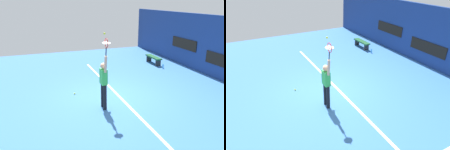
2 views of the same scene
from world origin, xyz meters
TOP-DOWN VIEW (x-y plane):
  - ground_plane at (0.00, 0.00)m, footprint 18.00×18.00m
  - sponsor_banner_center at (0.00, 5.62)m, footprint 2.20×0.03m
  - sponsor_banner_portside at (-3.00, 5.62)m, footprint 2.20×0.03m
  - court_baseline at (0.00, 0.33)m, footprint 10.00×0.10m
  - tennis_player at (0.88, -0.56)m, footprint 0.57×0.31m
  - tennis_racket at (1.21, -0.57)m, footprint 0.35×0.27m
  - tennis_ball at (1.08, -0.59)m, footprint 0.07×0.07m
  - court_bench at (-3.83, 4.15)m, footprint 1.40×0.36m
  - water_bottle at (-2.75, 4.15)m, footprint 0.07×0.07m
  - spare_ball at (-0.73, -1.31)m, footprint 0.07×0.07m

SIDE VIEW (x-z plane):
  - ground_plane at x=0.00m, z-range 0.00..0.00m
  - court_baseline at x=0.00m, z-range 0.00..0.01m
  - spare_ball at x=-0.73m, z-range 0.00..0.07m
  - water_bottle at x=-2.75m, z-range 0.00..0.24m
  - court_bench at x=-3.83m, z-range 0.11..0.56m
  - sponsor_banner_center at x=0.00m, z-range 0.68..1.28m
  - tennis_player at x=0.88m, z-range 0.02..2.01m
  - sponsor_banner_portside at x=-3.00m, z-range 0.98..1.58m
  - tennis_racket at x=1.21m, z-range 2.08..2.70m
  - tennis_ball at x=1.08m, z-range 2.67..2.74m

